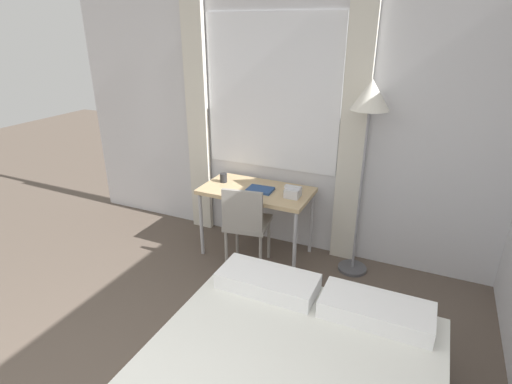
{
  "coord_description": "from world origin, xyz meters",
  "views": [
    {
      "loc": [
        1.32,
        -0.45,
        2.22
      ],
      "look_at": [
        -0.02,
        2.48,
        0.88
      ],
      "focal_mm": 28.0,
      "sensor_mm": 36.0,
      "label": 1
    }
  ],
  "objects_px": {
    "desk_chair": "(246,221)",
    "standing_lamp": "(369,113)",
    "mug": "(224,178)",
    "telephone": "(293,192)",
    "book": "(260,190)",
    "desk": "(256,195)"
  },
  "relations": [
    {
      "from": "mug",
      "to": "telephone",
      "type": "bearing_deg",
      "value": -5.11
    },
    {
      "from": "standing_lamp",
      "to": "telephone",
      "type": "xyz_separation_m",
      "value": [
        -0.6,
        -0.13,
        -0.77
      ]
    },
    {
      "from": "desk",
      "to": "desk_chair",
      "type": "relative_size",
      "value": 1.26
    },
    {
      "from": "desk_chair",
      "to": "standing_lamp",
      "type": "distance_m",
      "value": 1.47
    },
    {
      "from": "book",
      "to": "mug",
      "type": "bearing_deg",
      "value": 172.19
    },
    {
      "from": "telephone",
      "to": "book",
      "type": "bearing_deg",
      "value": 178.43
    },
    {
      "from": "desk_chair",
      "to": "telephone",
      "type": "height_order",
      "value": "desk_chair"
    },
    {
      "from": "standing_lamp",
      "to": "book",
      "type": "bearing_deg",
      "value": -172.49
    },
    {
      "from": "desk_chair",
      "to": "book",
      "type": "xyz_separation_m",
      "value": [
        0.03,
        0.27,
        0.23
      ]
    },
    {
      "from": "telephone",
      "to": "mug",
      "type": "height_order",
      "value": "telephone"
    },
    {
      "from": "telephone",
      "to": "mug",
      "type": "relative_size",
      "value": 1.69
    },
    {
      "from": "desk_chair",
      "to": "standing_lamp",
      "type": "height_order",
      "value": "standing_lamp"
    },
    {
      "from": "standing_lamp",
      "to": "telephone",
      "type": "distance_m",
      "value": 0.99
    },
    {
      "from": "desk",
      "to": "desk_chair",
      "type": "bearing_deg",
      "value": -84.87
    },
    {
      "from": "book",
      "to": "desk_chair",
      "type": "bearing_deg",
      "value": -95.44
    },
    {
      "from": "telephone",
      "to": "book",
      "type": "distance_m",
      "value": 0.34
    },
    {
      "from": "desk",
      "to": "telephone",
      "type": "height_order",
      "value": "telephone"
    },
    {
      "from": "desk",
      "to": "telephone",
      "type": "bearing_deg",
      "value": -5.29
    },
    {
      "from": "desk",
      "to": "mug",
      "type": "height_order",
      "value": "mug"
    },
    {
      "from": "desk_chair",
      "to": "book",
      "type": "height_order",
      "value": "desk_chair"
    },
    {
      "from": "desk_chair",
      "to": "book",
      "type": "bearing_deg",
      "value": 75.2
    },
    {
      "from": "telephone",
      "to": "desk",
      "type": "bearing_deg",
      "value": 174.71
    }
  ]
}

